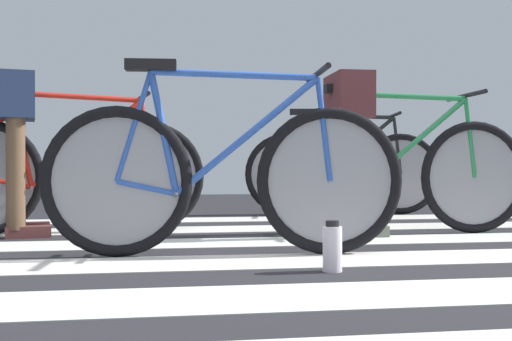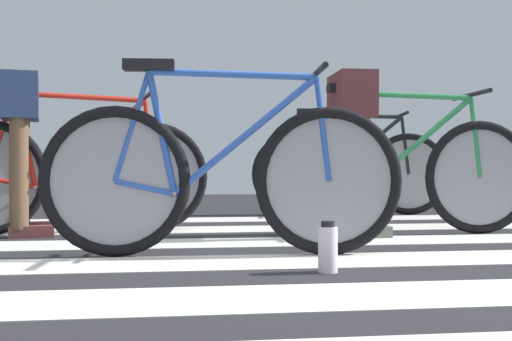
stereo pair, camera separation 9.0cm
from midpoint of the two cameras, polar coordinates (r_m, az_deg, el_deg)
The scene contains 9 objects.
ground at distance 2.78m, azimuth 3.55°, elevation -8.74°, with size 18.00×14.00×0.02m.
crosswalk_markings at distance 2.56m, azimuth 3.84°, elevation -9.23°, with size 5.40×5.75×0.00m.
bicycle_1_of_4 at distance 3.10m, azimuth -2.17°, elevation -0.43°, with size 1.74×0.52×0.93m.
bicycle_2_of_4 at distance 4.15m, azimuth 13.20°, elevation -0.22°, with size 1.74×0.52×0.93m.
cyclist_2_of_4 at distance 4.06m, azimuth 9.07°, elevation 3.46°, with size 0.32×0.41×1.00m.
bicycle_3_of_4 at distance 4.26m, azimuth -15.17°, elevation -0.21°, with size 1.72×0.55×0.93m.
cyclist_3_of_4 at distance 4.26m, azimuth -19.36°, elevation 3.27°, with size 0.37×0.44×1.00m.
bicycle_4_of_4 at distance 5.78m, azimuth 8.66°, elevation -0.03°, with size 1.72×0.54×0.93m.
water_bottle at distance 2.67m, azimuth 7.27°, elevation -6.76°, with size 0.08×0.08×0.21m.
Camera 2 is at (-0.48, -2.69, 0.45)m, focal length 45.57 mm.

